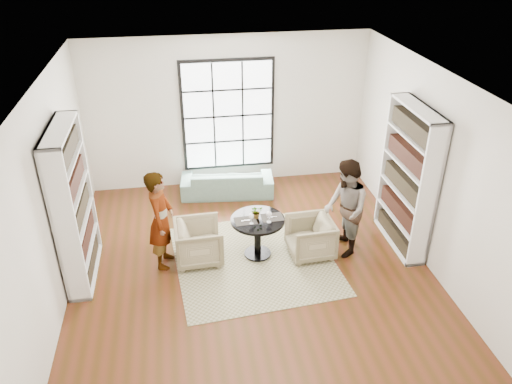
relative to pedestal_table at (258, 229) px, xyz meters
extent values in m
plane|color=#582714|center=(-0.14, -0.32, -0.50)|extent=(6.00, 6.00, 0.00)
plane|color=silver|center=(-0.14, 2.68, 1.00)|extent=(5.50, 0.00, 5.50)
plane|color=silver|center=(-2.89, -0.32, 1.00)|extent=(0.00, 6.00, 6.00)
plane|color=silver|center=(2.61, -0.32, 1.00)|extent=(0.00, 6.00, 6.00)
plane|color=silver|center=(-0.14, -3.32, 1.00)|extent=(5.50, 0.00, 5.50)
plane|color=white|center=(-0.14, -0.32, 2.50)|extent=(6.00, 6.00, 0.00)
cube|color=black|center=(-0.14, 2.66, 0.95)|extent=(1.82, 0.06, 2.22)
cube|color=white|center=(-0.14, 2.62, 0.95)|extent=(1.70, 0.02, 2.10)
cube|color=tan|center=(-0.08, -0.13, -0.49)|extent=(2.67, 2.67, 0.01)
cylinder|color=black|center=(0.00, 0.00, -0.48)|extent=(0.44, 0.44, 0.04)
cylinder|color=black|center=(0.00, 0.00, -0.17)|extent=(0.11, 0.11, 0.61)
cylinder|color=black|center=(0.00, 0.00, 0.17)|extent=(0.86, 0.86, 0.04)
imported|color=slate|center=(-0.25, 2.13, -0.24)|extent=(1.86, 0.88, 0.53)
imported|color=#C4AA8C|center=(-0.94, 0.02, -0.16)|extent=(0.77, 0.75, 0.67)
imported|color=tan|center=(0.84, -0.12, -0.18)|extent=(0.74, 0.72, 0.65)
imported|color=gray|center=(-1.49, 0.02, 0.31)|extent=(0.50, 0.65, 1.62)
imported|color=gray|center=(1.39, -0.12, 0.31)|extent=(0.64, 0.81, 1.62)
cube|color=#282623|center=(-0.20, -0.03, 0.19)|extent=(0.35, 0.28, 0.01)
cube|color=#282623|center=(0.24, 0.01, 0.19)|extent=(0.35, 0.28, 0.01)
cylinder|color=silver|center=(-0.12, -0.12, 0.19)|extent=(0.06, 0.06, 0.01)
cylinder|color=silver|center=(-0.12, -0.12, 0.24)|extent=(0.01, 0.01, 0.10)
sphere|color=maroon|center=(-0.12, -0.12, 0.32)|extent=(0.08, 0.08, 0.08)
ellipsoid|color=white|center=(-0.12, -0.12, 0.32)|extent=(0.08, 0.08, 0.09)
cylinder|color=silver|center=(0.16, -0.12, 0.19)|extent=(0.07, 0.07, 0.01)
cylinder|color=silver|center=(0.16, -0.12, 0.25)|extent=(0.01, 0.01, 0.11)
sphere|color=maroon|center=(0.16, -0.12, 0.33)|extent=(0.09, 0.09, 0.09)
ellipsoid|color=white|center=(0.16, -0.12, 0.33)|extent=(0.09, 0.09, 0.10)
imported|color=gray|center=(-0.01, 0.05, 0.29)|extent=(0.22, 0.21, 0.21)
camera|label=1|loc=(-1.11, -6.56, 4.36)|focal=35.00mm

